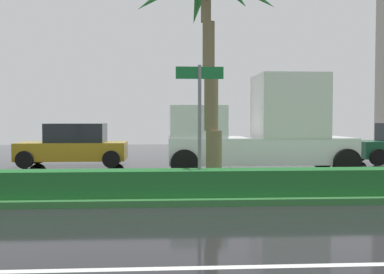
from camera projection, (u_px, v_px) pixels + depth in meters
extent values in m
cube|color=black|center=(196.00, 188.00, 12.85)|extent=(90.00, 42.00, 0.10)
cube|color=white|center=(233.00, 267.00, 5.87)|extent=(81.00, 0.14, 0.01)
cube|color=#2D6B33|center=(198.00, 189.00, 11.85)|extent=(85.50, 4.00, 0.15)
cube|color=#1E6028|center=(203.00, 183.00, 10.44)|extent=(76.50, 0.70, 0.60)
cylinder|color=brown|center=(214.00, 158.00, 12.16)|extent=(0.43, 0.43, 1.45)
cylinder|color=brown|center=(211.00, 103.00, 12.16)|extent=(0.38, 0.38, 1.45)
cylinder|color=brown|center=(209.00, 49.00, 12.16)|extent=(0.32, 0.32, 1.45)
cylinder|color=slate|center=(200.00, 130.00, 10.48)|extent=(0.08, 0.08, 3.00)
cube|color=#146B2D|center=(200.00, 73.00, 10.43)|extent=(1.10, 0.03, 0.28)
cube|color=#B28C1E|center=(73.00, 151.00, 18.43)|extent=(4.30, 1.76, 0.72)
cube|color=#1E2328|center=(76.00, 133.00, 18.41)|extent=(2.30, 1.58, 0.76)
cylinder|color=black|center=(25.00, 160.00, 17.45)|extent=(0.68, 0.22, 0.68)
cylinder|color=black|center=(38.00, 156.00, 19.24)|extent=(0.68, 0.22, 0.68)
cylinder|color=black|center=(111.00, 159.00, 17.65)|extent=(0.68, 0.22, 0.68)
cylinder|color=black|center=(116.00, 155.00, 19.44)|extent=(0.68, 0.22, 0.68)
cube|color=white|center=(259.00, 150.00, 16.10)|extent=(6.40, 2.30, 0.90)
cube|color=white|center=(197.00, 122.00, 15.92)|extent=(1.90, 2.21, 1.10)
cube|color=silver|center=(289.00, 106.00, 16.10)|extent=(2.30, 2.35, 2.20)
cylinder|color=black|center=(184.00, 163.00, 14.78)|extent=(0.92, 0.30, 0.92)
cylinder|color=black|center=(182.00, 157.00, 17.11)|extent=(0.92, 0.30, 0.92)
cylinder|color=black|center=(347.00, 162.00, 15.11)|extent=(0.92, 0.30, 0.92)
cylinder|color=black|center=(322.00, 157.00, 17.44)|extent=(0.92, 0.30, 0.92)
cylinder|color=black|center=(378.00, 157.00, 18.59)|extent=(0.68, 0.22, 0.68)
cylinder|color=black|center=(359.00, 154.00, 20.38)|extent=(0.68, 0.22, 0.68)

